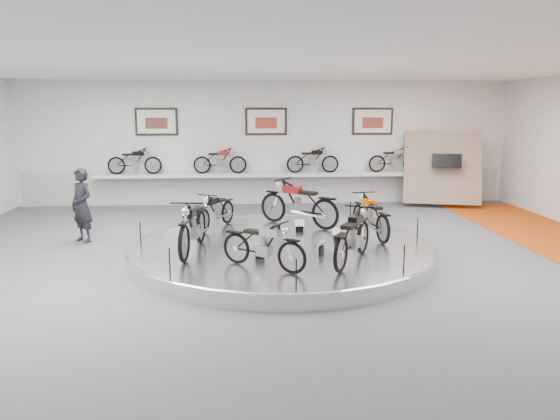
{
  "coord_description": "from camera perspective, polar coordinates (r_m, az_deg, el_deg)",
  "views": [
    {
      "loc": [
        -0.85,
        -10.87,
        3.14
      ],
      "look_at": [
        -0.01,
        0.6,
        0.98
      ],
      "focal_mm": 35.0,
      "sensor_mm": 36.0,
      "label": 1
    }
  ],
  "objects": [
    {
      "name": "shelf_bike_b",
      "position": [
        17.67,
        -6.29,
        4.99
      ],
      "size": [
        1.22,
        0.43,
        0.73
      ],
      "primitive_type": null,
      "color": "maroon",
      "rests_on": "shelf"
    },
    {
      "name": "display_platform",
      "position": [
        11.6,
        0.17,
        -4.29
      ],
      "size": [
        6.4,
        6.4,
        0.3
      ],
      "primitive_type": "cylinder",
      "color": "silver",
      "rests_on": "floor"
    },
    {
      "name": "display_panel",
      "position": [
        18.25,
        16.59,
        4.27
      ],
      "size": [
        2.56,
        1.52,
        2.3
      ],
      "primitive_type": "cube",
      "rotation": [
        -0.35,
        0.0,
        -0.26
      ],
      "color": "#8F735E",
      "rests_on": "floor"
    },
    {
      "name": "wall_back",
      "position": [
        17.93,
        -1.46,
        7.0
      ],
      "size": [
        16.0,
        0.0,
        16.0
      ],
      "primitive_type": "plane",
      "rotation": [
        1.57,
        0.0,
        0.0
      ],
      "color": "white",
      "rests_on": "floor"
    },
    {
      "name": "shelf_bike_d",
      "position": [
        18.36,
        11.85,
        5.04
      ],
      "size": [
        1.22,
        0.43,
        0.73
      ],
      "primitive_type": null,
      "color": "silver",
      "rests_on": "shelf"
    },
    {
      "name": "ceiling",
      "position": [
        10.94,
        0.3,
        15.16
      ],
      "size": [
        16.0,
        16.0,
        0.0
      ],
      "primitive_type": "plane",
      "rotation": [
        3.14,
        0.0,
        0.0
      ],
      "color": "white",
      "rests_on": "wall_back"
    },
    {
      "name": "visitor",
      "position": [
        13.64,
        -19.99,
        0.46
      ],
      "size": [
        0.76,
        0.73,
        1.76
      ],
      "primitive_type": "imported",
      "rotation": [
        0.0,
        0.0,
        -0.7
      ],
      "color": "black",
      "rests_on": "floor"
    },
    {
      "name": "poster_left",
      "position": [
        18.03,
        -12.78,
        8.99
      ],
      "size": [
        1.35,
        0.06,
        0.88
      ],
      "primitive_type": "cube",
      "color": "#EDEACD",
      "rests_on": "wall_back"
    },
    {
      "name": "shelf_bike_a",
      "position": [
        17.97,
        -14.95,
        4.79
      ],
      "size": [
        1.22,
        0.43,
        0.73
      ],
      "primitive_type": null,
      "color": "black",
      "rests_on": "shelf"
    },
    {
      "name": "floor",
      "position": [
        11.35,
        0.28,
        -5.41
      ],
      "size": [
        16.0,
        16.0,
        0.0
      ],
      "primitive_type": "plane",
      "color": "#4F4F52",
      "rests_on": "ground"
    },
    {
      "name": "platform_rim",
      "position": [
        11.57,
        0.17,
        -3.71
      ],
      "size": [
        6.4,
        6.4,
        0.1
      ],
      "primitive_type": "torus",
      "color": "#B2B2BA",
      "rests_on": "display_platform"
    },
    {
      "name": "bike_d",
      "position": [
        10.92,
        -9.11,
        -1.6
      ],
      "size": [
        0.91,
        1.94,
        1.1
      ],
      "primitive_type": null,
      "rotation": [
        0.0,
        0.0,
        4.57
      ],
      "color": "black",
      "rests_on": "display_platform"
    },
    {
      "name": "shelf_bike_c",
      "position": [
        17.81,
        3.44,
        5.08
      ],
      "size": [
        1.22,
        0.43,
        0.73
      ],
      "primitive_type": null,
      "color": "black",
      "rests_on": "shelf"
    },
    {
      "name": "bike_f",
      "position": [
        10.15,
        7.6,
        -2.73
      ],
      "size": [
        1.36,
        1.8,
        1.01
      ],
      "primitive_type": null,
      "rotation": [
        0.0,
        0.0,
        7.35
      ],
      "color": "black",
      "rests_on": "display_platform"
    },
    {
      "name": "bike_b",
      "position": [
        13.22,
        1.94,
        0.73
      ],
      "size": [
        1.9,
        1.76,
        1.13
      ],
      "primitive_type": null,
      "rotation": [
        0.0,
        0.0,
        2.44
      ],
      "color": "maroon",
      "rests_on": "display_platform"
    },
    {
      "name": "shelf",
      "position": [
        17.72,
        -1.4,
        3.71
      ],
      "size": [
        11.0,
        0.55,
        0.1
      ],
      "primitive_type": "cube",
      "color": "silver",
      "rests_on": "wall_back"
    },
    {
      "name": "poster_right",
      "position": [
        18.36,
        9.66,
        9.13
      ],
      "size": [
        1.35,
        0.06,
        0.88
      ],
      "primitive_type": "cube",
      "color": "#EDEACD",
      "rests_on": "wall_back"
    },
    {
      "name": "wall_front",
      "position": [
        4.12,
        7.91,
        -5.48
      ],
      "size": [
        16.0,
        0.0,
        16.0
      ],
      "primitive_type": "plane",
      "rotation": [
        -1.57,
        0.0,
        0.0
      ],
      "color": "white",
      "rests_on": "floor"
    },
    {
      "name": "bike_c",
      "position": [
        13.03,
        -6.74,
        -0.04
      ],
      "size": [
        1.14,
        1.57,
        0.88
      ],
      "primitive_type": null,
      "rotation": [
        0.0,
        0.0,
        4.24
      ],
      "color": "black",
      "rests_on": "display_platform"
    },
    {
      "name": "poster_center",
      "position": [
        17.86,
        -1.46,
        9.24
      ],
      "size": [
        1.35,
        0.06,
        0.88
      ],
      "primitive_type": "cube",
      "color": "#EDEACD",
      "rests_on": "wall_back"
    },
    {
      "name": "dado_band",
      "position": [
        18.06,
        -1.43,
        2.4
      ],
      "size": [
        15.68,
        0.04,
        1.1
      ],
      "primitive_type": "cube",
      "color": "#BCBCBA",
      "rests_on": "floor"
    },
    {
      "name": "bike_a",
      "position": [
        12.25,
        9.44,
        -0.59
      ],
      "size": [
        0.87,
        1.72,
        0.96
      ],
      "primitive_type": null,
      "rotation": [
        0.0,
        0.0,
        1.76
      ],
      "color": "#CF5600",
      "rests_on": "display_platform"
    },
    {
      "name": "bike_e",
      "position": [
        9.71,
        -1.76,
        -3.64
      ],
      "size": [
        1.52,
        1.32,
        0.88
      ],
      "primitive_type": null,
      "rotation": [
        0.0,
        0.0,
        5.64
      ],
      "color": "silver",
      "rests_on": "display_platform"
    }
  ]
}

